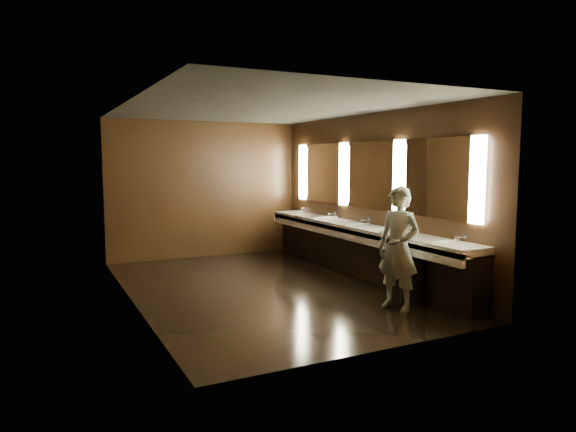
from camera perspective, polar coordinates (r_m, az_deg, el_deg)
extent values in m
plane|color=black|center=(8.18, -2.66, -7.98)|extent=(6.00, 6.00, 0.00)
cube|color=#2D2D2B|center=(7.97, -2.76, 11.94)|extent=(4.00, 6.00, 0.02)
cube|color=black|center=(10.76, -9.19, 2.92)|extent=(4.00, 0.02, 2.80)
cube|color=black|center=(5.36, 10.37, -0.37)|extent=(4.00, 0.02, 2.80)
cube|color=black|center=(7.38, -17.07, 1.24)|extent=(0.02, 6.00, 2.80)
cube|color=black|center=(8.95, 9.10, 2.26)|extent=(0.02, 6.00, 2.80)
cube|color=black|center=(8.97, 8.05, -4.12)|extent=(0.36, 5.40, 0.81)
cube|color=white|center=(8.85, 7.59, -1.34)|extent=(0.55, 5.40, 0.12)
cube|color=white|center=(8.72, 6.24, -1.96)|extent=(0.06, 5.40, 0.18)
cylinder|color=silver|center=(7.26, 18.61, -2.14)|extent=(0.18, 0.04, 0.04)
cylinder|color=silver|center=(8.07, 13.08, -1.17)|extent=(0.18, 0.04, 0.04)
cylinder|color=silver|center=(8.93, 8.58, -0.37)|extent=(0.18, 0.04, 0.04)
cylinder|color=silver|center=(9.85, 4.90, 0.28)|extent=(0.18, 0.04, 0.04)
cylinder|color=silver|center=(10.80, 1.86, 0.82)|extent=(0.18, 0.04, 0.04)
cube|color=#FEF4C7|center=(7.10, 20.31, 3.77)|extent=(0.06, 0.22, 1.15)
cube|color=white|center=(7.68, 16.03, 4.07)|extent=(0.03, 1.32, 1.15)
cube|color=#FEF4C7|center=(8.28, 12.20, 4.31)|extent=(0.06, 0.23, 1.15)
cube|color=white|center=(8.92, 9.06, 4.50)|extent=(0.03, 1.32, 1.15)
cube|color=#FEF4C7|center=(9.58, 6.19, 4.66)|extent=(0.06, 0.23, 1.15)
cube|color=white|center=(10.27, 3.84, 4.78)|extent=(0.03, 1.32, 1.15)
cube|color=#FEF4C7|center=(10.96, 1.65, 4.88)|extent=(0.06, 0.22, 1.15)
imported|color=#86C1C8|center=(7.04, 12.18, -3.54)|extent=(0.58, 0.71, 1.66)
cylinder|color=black|center=(7.52, 13.88, -7.01)|extent=(0.47, 0.47, 0.61)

